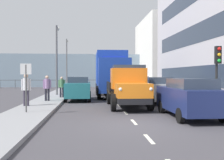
# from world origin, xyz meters

# --- Properties ---
(ground_plane) EXTENTS (80.00, 80.00, 0.00)m
(ground_plane) POSITION_xyz_m (0.00, -8.58, 0.00)
(ground_plane) COLOR #423F44
(sidewalk_left) EXTENTS (2.18, 35.23, 0.15)m
(sidewalk_left) POSITION_xyz_m (-4.66, -8.58, 0.07)
(sidewalk_left) COLOR gray
(sidewalk_left) RESTS_ON ground_plane
(sidewalk_right) EXTENTS (2.18, 35.23, 0.15)m
(sidewalk_right) POSITION_xyz_m (4.66, -8.58, 0.07)
(sidewalk_right) COLOR gray
(sidewalk_right) RESTS_ON ground_plane
(road_centreline_markings) EXTENTS (0.12, 29.62, 0.01)m
(road_centreline_markings) POSITION_xyz_m (0.00, -7.27, 0.00)
(road_centreline_markings) COLOR silver
(road_centreline_markings) RESTS_ON ground_plane
(building_far_block) EXTENTS (8.03, 11.84, 9.83)m
(building_far_block) POSITION_xyz_m (-9.77, -26.63, 4.91)
(building_far_block) COLOR silver
(building_far_block) RESTS_ON ground_plane
(sea_horizon) EXTENTS (80.00, 0.80, 5.00)m
(sea_horizon) POSITION_xyz_m (0.00, -29.19, 2.50)
(sea_horizon) COLOR gray
(sea_horizon) RESTS_ON ground_plane
(seawall_railing) EXTENTS (28.08, 0.08, 1.20)m
(seawall_railing) POSITION_xyz_m (-0.00, -25.59, 0.92)
(seawall_railing) COLOR #4C5156
(seawall_railing) RESTS_ON ground_plane
(truck_vintage_orange) EXTENTS (2.17, 5.64, 2.43)m
(truck_vintage_orange) POSITION_xyz_m (-0.41, -4.76, 1.18)
(truck_vintage_orange) COLOR black
(truck_vintage_orange) RESTS_ON ground_plane
(lorry_cargo_blue) EXTENTS (2.58, 8.20, 3.87)m
(lorry_cargo_blue) POSITION_xyz_m (-0.04, -12.56, 2.08)
(lorry_cargo_blue) COLOR #193899
(lorry_cargo_blue) RESTS_ON ground_plane
(car_navy_kerbside_near) EXTENTS (1.91, 4.18, 1.72)m
(car_navy_kerbside_near) POSITION_xyz_m (-2.62, -1.35, 0.90)
(car_navy_kerbside_near) COLOR navy
(car_navy_kerbside_near) RESTS_ON ground_plane
(car_silver_kerbside_1) EXTENTS (1.91, 4.38, 1.72)m
(car_silver_kerbside_1) POSITION_xyz_m (-2.62, -7.16, 0.90)
(car_silver_kerbside_1) COLOR #B7BABF
(car_silver_kerbside_1) RESTS_ON ground_plane
(car_white_kerbside_2) EXTENTS (1.90, 3.90, 1.72)m
(car_white_kerbside_2) POSITION_xyz_m (-2.62, -13.48, 0.89)
(car_white_kerbside_2) COLOR white
(car_white_kerbside_2) RESTS_ON ground_plane
(car_teal_oppositeside_0) EXTENTS (1.80, 3.96, 1.72)m
(car_teal_oppositeside_0) POSITION_xyz_m (2.62, -9.04, 0.89)
(car_teal_oppositeside_0) COLOR #1E6670
(car_teal_oppositeside_0) RESTS_ON ground_plane
(pedestrian_by_lamp) EXTENTS (0.53, 0.34, 1.79)m
(pedestrian_by_lamp) POSITION_xyz_m (5.30, -4.88, 1.21)
(pedestrian_by_lamp) COLOR #383342
(pedestrian_by_lamp) RESTS_ON sidewalk_right
(pedestrian_in_dark_coat) EXTENTS (0.53, 0.34, 1.68)m
(pedestrian_in_dark_coat) POSITION_xyz_m (4.61, -7.52, 1.13)
(pedestrian_in_dark_coat) COLOR black
(pedestrian_in_dark_coat) RESTS_ON sidewalk_right
(pedestrian_couple_a) EXTENTS (0.53, 0.34, 1.57)m
(pedestrian_couple_a) POSITION_xyz_m (3.94, -9.99, 1.07)
(pedestrian_couple_a) COLOR black
(pedestrian_couple_a) RESTS_ON sidewalk_right
(traffic_light_near) EXTENTS (0.28, 0.41, 3.20)m
(traffic_light_near) POSITION_xyz_m (-4.80, -3.05, 2.47)
(traffic_light_near) COLOR black
(traffic_light_near) RESTS_ON sidewalk_left
(lamp_post_promenade) EXTENTS (0.32, 1.14, 5.97)m
(lamp_post_promenade) POSITION_xyz_m (4.64, -12.61, 3.74)
(lamp_post_promenade) COLOR #59595B
(lamp_post_promenade) RESTS_ON sidewalk_right
(lamp_post_far) EXTENTS (0.32, 1.14, 6.34)m
(lamp_post_far) POSITION_xyz_m (4.83, -23.34, 3.93)
(lamp_post_far) COLOR #59595B
(lamp_post_far) RESTS_ON sidewalk_right
(street_sign) EXTENTS (0.50, 0.07, 2.25)m
(street_sign) POSITION_xyz_m (4.70, -2.50, 1.68)
(street_sign) COLOR #4C4C4C
(street_sign) RESTS_ON sidewalk_right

